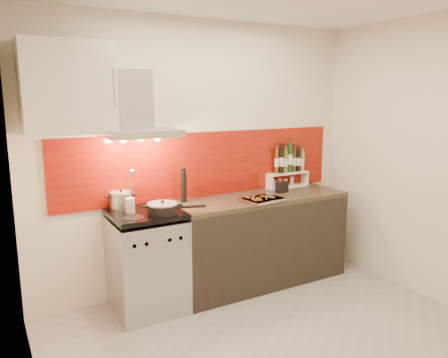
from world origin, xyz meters
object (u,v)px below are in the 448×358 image
range_stove (147,262)px  pepper_mill (184,185)px  stock_pot (121,200)px  saute_pan (163,208)px  baking_tray (262,199)px  counter (259,239)px

range_stove → pepper_mill: 0.78m
pepper_mill → stock_pot: bearing=177.4°
saute_pan → stock_pot: bearing=126.4°
range_stove → stock_pot: (-0.15, 0.20, 0.54)m
baking_tray → pepper_mill: bearing=154.6°
saute_pan → baking_tray: bearing=0.2°
range_stove → baking_tray: bearing=-7.7°
range_stove → saute_pan: (0.11, -0.15, 0.52)m
range_stove → baking_tray: 1.22m
stock_pot → saute_pan: stock_pot is taller
counter → pepper_mill: (-0.76, 0.16, 0.61)m
saute_pan → pepper_mill: bearing=44.0°
counter → saute_pan: size_ratio=3.68×
counter → pepper_mill: size_ratio=5.30×
range_stove → saute_pan: 0.55m
range_stove → counter: range_stove is taller
counter → pepper_mill: 0.99m
range_stove → baking_tray: size_ratio=2.09×
range_stove → pepper_mill: size_ratio=2.68×
range_stove → baking_tray: baking_tray is taller
range_stove → pepper_mill: pepper_mill is taller
baking_tray → saute_pan: bearing=-179.8°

